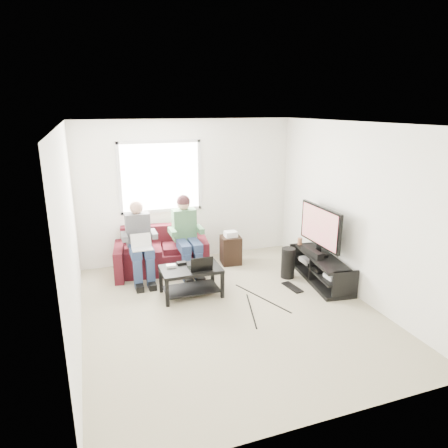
% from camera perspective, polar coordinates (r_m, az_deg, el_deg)
% --- Properties ---
extents(floor, '(4.50, 4.50, 0.00)m').
position_cam_1_polar(floor, '(5.83, 0.76, -12.28)').
color(floor, tan).
rests_on(floor, ground).
extents(ceiling, '(4.50, 4.50, 0.00)m').
position_cam_1_polar(ceiling, '(5.12, 0.87, 14.16)').
color(ceiling, white).
rests_on(ceiling, wall_back).
extents(wall_back, '(4.50, 0.00, 4.50)m').
position_cam_1_polar(wall_back, '(7.42, -5.17, 4.68)').
color(wall_back, white).
rests_on(wall_back, floor).
extents(wall_front, '(4.50, 0.00, 4.50)m').
position_cam_1_polar(wall_front, '(3.45, 13.93, -9.93)').
color(wall_front, white).
rests_on(wall_front, floor).
extents(wall_left, '(0.00, 4.50, 4.50)m').
position_cam_1_polar(wall_left, '(5.04, -21.09, -2.05)').
color(wall_left, white).
rests_on(wall_left, floor).
extents(wall_right, '(0.00, 4.50, 4.50)m').
position_cam_1_polar(wall_right, '(6.28, 18.22, 1.76)').
color(wall_right, white).
rests_on(wall_right, floor).
extents(window, '(1.48, 0.04, 1.28)m').
position_cam_1_polar(window, '(7.25, -9.05, 6.68)').
color(window, white).
rests_on(window, wall_back).
extents(sofa, '(1.72, 0.93, 0.76)m').
position_cam_1_polar(sofa, '(7.17, -8.90, -4.28)').
color(sofa, '#491215').
rests_on(sofa, floor).
extents(person_left, '(0.40, 0.71, 1.31)m').
position_cam_1_polar(person_left, '(6.73, -11.98, -2.05)').
color(person_left, navy).
rests_on(person_left, sofa).
extents(person_right, '(0.40, 0.71, 1.35)m').
position_cam_1_polar(person_right, '(6.87, -5.42, -0.86)').
color(person_right, navy).
rests_on(person_right, sofa).
extents(laptop_silver, '(0.34, 0.26, 0.24)m').
position_cam_1_polar(laptop_silver, '(6.50, -11.65, -3.02)').
color(laptop_silver, silver).
rests_on(laptop_silver, person_left).
extents(coffee_table, '(0.91, 0.56, 0.45)m').
position_cam_1_polar(coffee_table, '(6.16, -4.74, -7.26)').
color(coffee_table, black).
rests_on(coffee_table, floor).
extents(laptop_black, '(0.35, 0.25, 0.24)m').
position_cam_1_polar(laptop_black, '(6.02, -3.49, -5.33)').
color(laptop_black, black).
rests_on(laptop_black, coffee_table).
extents(controller_a, '(0.15, 0.10, 0.04)m').
position_cam_1_polar(controller_a, '(6.16, -7.59, -5.96)').
color(controller_a, silver).
rests_on(controller_a, coffee_table).
extents(controller_b, '(0.14, 0.09, 0.04)m').
position_cam_1_polar(controller_b, '(6.24, -6.08, -5.57)').
color(controller_b, black).
rests_on(controller_b, coffee_table).
extents(controller_c, '(0.14, 0.10, 0.04)m').
position_cam_1_polar(controller_c, '(6.31, -2.47, -5.25)').
color(controller_c, gray).
rests_on(controller_c, coffee_table).
extents(tv_stand, '(0.60, 1.43, 0.46)m').
position_cam_1_polar(tv_stand, '(6.81, 13.64, -6.47)').
color(tv_stand, black).
rests_on(tv_stand, floor).
extents(tv, '(0.12, 1.10, 0.81)m').
position_cam_1_polar(tv, '(6.65, 13.57, -0.50)').
color(tv, black).
rests_on(tv, tv_stand).
extents(soundbar, '(0.12, 0.50, 0.10)m').
position_cam_1_polar(soundbar, '(6.72, 12.49, -3.94)').
color(soundbar, black).
rests_on(soundbar, tv_stand).
extents(drink_cup, '(0.08, 0.08, 0.12)m').
position_cam_1_polar(drink_cup, '(7.18, 10.78, -2.43)').
color(drink_cup, '#965F40').
rests_on(drink_cup, tv_stand).
extents(console_white, '(0.30, 0.22, 0.06)m').
position_cam_1_polar(console_white, '(6.49, 15.59, -7.16)').
color(console_white, silver).
rests_on(console_white, tv_stand).
extents(console_grey, '(0.34, 0.26, 0.08)m').
position_cam_1_polar(console_grey, '(7.02, 12.37, -5.00)').
color(console_grey, gray).
rests_on(console_grey, tv_stand).
extents(console_black, '(0.38, 0.30, 0.07)m').
position_cam_1_polar(console_black, '(6.75, 13.91, -6.04)').
color(console_black, black).
rests_on(console_black, tv_stand).
extents(subwoofer, '(0.23, 0.23, 0.52)m').
position_cam_1_polar(subwoofer, '(6.87, 9.12, -5.51)').
color(subwoofer, black).
rests_on(subwoofer, floor).
extents(keyboard_floor, '(0.19, 0.44, 0.02)m').
position_cam_1_polar(keyboard_floor, '(6.59, 9.74, -8.90)').
color(keyboard_floor, black).
rests_on(keyboard_floor, floor).
extents(end_table, '(0.35, 0.35, 0.62)m').
position_cam_1_polar(end_table, '(7.38, 0.96, -3.59)').
color(end_table, black).
rests_on(end_table, floor).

